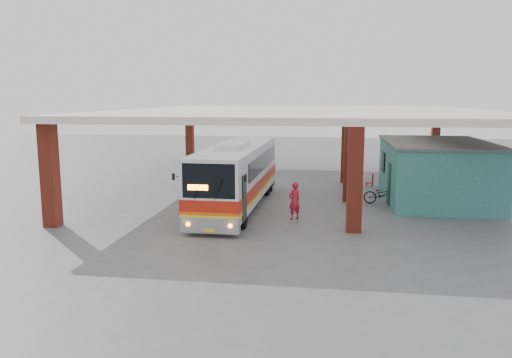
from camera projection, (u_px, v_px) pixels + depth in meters
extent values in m
plane|color=#515154|center=(286.00, 212.00, 23.57)|extent=(90.00, 90.00, 0.00)
cube|color=#9A3221|center=(355.00, 179.00, 19.86)|extent=(0.60, 0.60, 4.35)
cube|color=#9A3221|center=(350.00, 160.00, 25.71)|extent=(0.60, 0.60, 4.35)
cube|color=#9A3221|center=(346.00, 148.00, 31.57)|extent=(0.60, 0.60, 4.35)
cube|color=#9A3221|center=(50.00, 175.00, 20.69)|extent=(0.60, 0.60, 4.35)
cube|color=#9A3221|center=(190.00, 136.00, 41.19)|extent=(0.60, 0.60, 4.35)
cube|color=#9A3221|center=(435.00, 139.00, 38.36)|extent=(0.60, 0.60, 4.35)
cube|color=silver|center=(305.00, 112.00, 29.11)|extent=(21.00, 23.00, 0.30)
cube|color=#2B696D|center=(436.00, 172.00, 26.15)|extent=(5.00, 8.00, 3.00)
cube|color=#535353|center=(437.00, 142.00, 25.89)|extent=(5.20, 8.20, 0.12)
cube|color=#133631|center=(389.00, 184.00, 25.12)|extent=(0.08, 0.95, 2.10)
cube|color=black|center=(384.00, 162.00, 27.93)|extent=(0.08, 1.20, 1.00)
cube|color=black|center=(383.00, 162.00, 27.93)|extent=(0.04, 1.30, 1.10)
cube|color=silver|center=(237.00, 172.00, 24.35)|extent=(2.48, 11.14, 2.59)
cube|color=silver|center=(233.00, 146.00, 23.22)|extent=(1.15, 2.79, 0.23)
cube|color=gray|center=(210.00, 224.00, 19.31)|extent=(2.34, 0.40, 0.65)
cube|color=#B21D0C|center=(238.00, 182.00, 24.43)|extent=(2.52, 11.14, 0.46)
cube|color=#D0590B|center=(238.00, 188.00, 24.48)|extent=(2.52, 11.14, 0.12)
cube|color=yellow|center=(238.00, 190.00, 24.49)|extent=(2.52, 11.14, 0.09)
cube|color=black|center=(209.00, 181.00, 18.90)|extent=(2.06, 0.13, 1.34)
cube|color=black|center=(218.00, 160.00, 25.18)|extent=(0.17, 8.33, 0.83)
cube|color=black|center=(263.00, 161.00, 24.80)|extent=(0.17, 8.33, 0.83)
cube|color=#FF5905|center=(198.00, 187.00, 18.95)|extent=(0.79, 0.06, 0.20)
sphere|color=orange|center=(188.00, 224.00, 19.24)|extent=(0.17, 0.17, 0.17)
sphere|color=orange|center=(230.00, 226.00, 18.98)|extent=(0.17, 0.17, 0.17)
cube|color=yellow|center=(209.00, 230.00, 19.13)|extent=(0.42, 0.04, 0.11)
cylinder|color=black|center=(197.00, 216.00, 20.93)|extent=(0.31, 0.93, 0.93)
cylinder|color=black|center=(242.00, 217.00, 20.62)|extent=(0.31, 0.93, 0.93)
cylinder|color=black|center=(232.00, 186.00, 27.87)|extent=(0.31, 0.93, 0.93)
cylinder|color=black|center=(267.00, 187.00, 27.55)|extent=(0.31, 0.93, 0.93)
cylinder|color=black|center=(236.00, 182.00, 29.04)|extent=(0.31, 0.93, 0.93)
cylinder|color=black|center=(269.00, 183.00, 28.73)|extent=(0.31, 0.93, 0.93)
imported|color=black|center=(383.00, 194.00, 25.25)|extent=(1.99, 0.89, 1.01)
imported|color=#B7162D|center=(294.00, 201.00, 22.10)|extent=(0.72, 0.70, 1.68)
cube|color=red|center=(369.00, 182.00, 30.37)|extent=(0.50, 0.50, 0.06)
cube|color=red|center=(373.00, 178.00, 30.26)|extent=(0.13, 0.43, 0.61)
cylinder|color=black|center=(366.00, 185.00, 30.29)|extent=(0.03, 0.03, 0.20)
cylinder|color=black|center=(372.00, 185.00, 30.17)|extent=(0.03, 0.03, 0.20)
cylinder|color=black|center=(367.00, 184.00, 30.61)|extent=(0.03, 0.03, 0.20)
cylinder|color=black|center=(373.00, 184.00, 30.49)|extent=(0.03, 0.03, 0.20)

